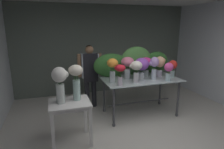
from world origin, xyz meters
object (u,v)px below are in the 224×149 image
Objects in this scene: vase_crimson_stock at (120,72)px; vase_white_roses_tall at (60,82)px; side_table_white at (70,108)px; vase_ivory_lilies at (136,68)px; display_table_glass at (140,84)px; vase_lilac_snapdragons at (154,66)px; vase_fuchsia_ranunculus at (169,70)px; vase_cream_lisianthus_tall at (76,79)px; vase_rosy_dahlias at (128,65)px; vase_scarlet_carnations at (172,67)px; vase_violet_freesia at (141,66)px; vase_magenta_hydrangea at (146,64)px; vase_sunset_tulips at (113,67)px; florist at (90,70)px; vase_peach_anemones at (160,64)px.

vase_crimson_stock is 0.70× the size of vase_white_roses_tall.
vase_crimson_stock is at bearing 16.68° from side_table_white.
vase_ivory_lilies is at bearing 12.77° from vase_crimson_stock.
vase_lilac_snapdragons is at bearing -34.10° from display_table_glass.
vase_cream_lisianthus_tall is at bearing -172.28° from vase_fuchsia_ranunculus.
vase_cream_lisianthus_tall is at bearing -150.31° from vase_rosy_dahlias.
side_table_white is 2.49m from vase_scarlet_carnations.
vase_violet_freesia reaches higher than vase_magenta_hydrangea.
display_table_glass reaches higher than side_table_white.
vase_fuchsia_ranunculus is 0.88m from vase_rosy_dahlias.
vase_white_roses_tall reaches higher than vase_lilac_snapdragons.
vase_crimson_stock is 0.91m from vase_cream_lisianthus_tall.
vase_sunset_tulips reaches higher than vase_ivory_lilies.
florist is at bearing 109.37° from vase_sunset_tulips.
florist is 0.94m from vase_sunset_tulips.
side_table_white is 1.63× the size of vase_peach_anemones.
vase_peach_anemones is 1.01× the size of vase_ivory_lilies.
vase_white_roses_tall is at bearing -171.77° from vase_fuchsia_ranunculus.
vase_peach_anemones is at bearing -2.39° from vase_rosy_dahlias.
vase_white_roses_tall is 0.27m from vase_cream_lisianthus_tall.
florist is at bearing 154.83° from vase_peach_anemones.
vase_scarlet_carnations is at bearing 12.89° from vase_cream_lisianthus_tall.
vase_sunset_tulips is 1.29× the size of vase_fuchsia_ranunculus.
florist reaches higher than vase_violet_freesia.
vase_peach_anemones is (0.50, 0.06, 0.43)m from display_table_glass.
vase_violet_freesia reaches higher than vase_crimson_stock.
florist is 2.52× the size of vase_cream_lisianthus_tall.
vase_rosy_dahlias reaches higher than vase_scarlet_carnations.
vase_crimson_stock is 0.85× the size of vase_lilac_snapdragons.
vase_cream_lisianthus_tall is at bearing -147.87° from vase_sunset_tulips.
vase_violet_freesia is at bearing 20.26° from side_table_white.
vase_rosy_dahlias is 1.67m from vase_white_roses_tall.
vase_fuchsia_ranunculus is (2.12, 0.33, 0.44)m from side_table_white.
display_table_glass is 3.38× the size of vase_sunset_tulips.
display_table_glass is 0.66m from vase_peach_anemones.
vase_lilac_snapdragons is (1.87, 0.51, 0.51)m from side_table_white.
vase_ivory_lilies is 1.57m from vase_white_roses_tall.
vase_sunset_tulips is 1.04× the size of vase_rosy_dahlias.
vase_lilac_snapdragons is at bearing -141.85° from vase_peach_anemones.
vase_ivory_lilies is (0.45, -0.18, -0.02)m from vase_sunset_tulips.
vase_rosy_dahlias is (-1.03, 0.18, 0.08)m from vase_scarlet_carnations.
side_table_white is 1.79m from vase_violet_freesia.
florist is at bearing 108.29° from vase_crimson_stock.
vase_peach_anemones is 0.82m from vase_ivory_lilies.
vase_sunset_tulips reaches higher than side_table_white.
side_table_white is 1.23× the size of vase_cream_lisianthus_tall.
side_table_white is 1.69× the size of vase_magenta_hydrangea.
vase_magenta_hydrangea is (0.21, 0.19, -0.01)m from vase_violet_freesia.
vase_peach_anemones is at bearing 7.35° from vase_sunset_tulips.
vase_fuchsia_ranunculus is (-0.02, -0.39, -0.05)m from vase_peach_anemones.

